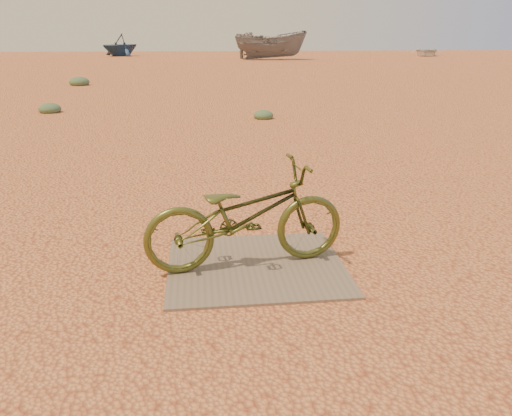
{
  "coord_description": "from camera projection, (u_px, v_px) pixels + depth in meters",
  "views": [
    {
      "loc": [
        -0.29,
        -3.52,
        1.89
      ],
      "look_at": [
        0.16,
        0.32,
        0.54
      ],
      "focal_mm": 35.0,
      "sensor_mm": 36.0,
      "label": 1
    }
  ],
  "objects": [
    {
      "name": "ground",
      "position": [
        241.0,
        286.0,
        3.96
      ],
      "size": [
        120.0,
        120.0,
        0.0
      ],
      "primitive_type": "plane",
      "color": "#E58E4F",
      "rests_on": "ground"
    },
    {
      "name": "plywood_board",
      "position": [
        256.0,
        266.0,
        4.28
      ],
      "size": [
        1.49,
        1.32,
        0.02
      ],
      "primitive_type": "cube",
      "color": "#725E4F",
      "rests_on": "ground"
    },
    {
      "name": "bicycle",
      "position": [
        246.0,
        216.0,
        4.13
      ],
      "size": [
        1.76,
        0.83,
        0.89
      ],
      "primitive_type": "imported",
      "rotation": [
        0.0,
        0.0,
        1.72
      ],
      "color": "#4C531F",
      "rests_on": "plywood_board"
    },
    {
      "name": "boat_far_left",
      "position": [
        120.0,
        45.0,
        45.82
      ],
      "size": [
        5.01,
        5.03,
        2.0
      ],
      "primitive_type": "imported",
      "rotation": [
        0.0,
        0.0,
        -0.76
      ],
      "color": "navy",
      "rests_on": "ground"
    },
    {
      "name": "boat_mid_right",
      "position": [
        271.0,
        45.0,
        39.38
      ],
      "size": [
        5.82,
        2.55,
        2.2
      ],
      "primitive_type": "imported",
      "rotation": [
        0.0,
        0.0,
        1.5
      ],
      "color": "slate",
      "rests_on": "ground"
    },
    {
      "name": "boat_far_right",
      "position": [
        426.0,
        51.0,
        46.5
      ],
      "size": [
        4.52,
        5.04,
        0.86
      ],
      "primitive_type": "imported",
      "rotation": [
        0.0,
        0.0,
        -0.47
      ],
      "color": "silver",
      "rests_on": "ground"
    },
    {
      "name": "kale_a",
      "position": [
        50.0,
        112.0,
        12.78
      ],
      "size": [
        0.55,
        0.55,
        0.31
      ],
      "primitive_type": "ellipsoid",
      "color": "#54754F",
      "rests_on": "ground"
    },
    {
      "name": "kale_b",
      "position": [
        263.0,
        119.0,
        11.85
      ],
      "size": [
        0.47,
        0.47,
        0.26
      ],
      "primitive_type": "ellipsoid",
      "color": "#54754F",
      "rests_on": "ground"
    },
    {
      "name": "kale_c",
      "position": [
        80.0,
        85.0,
        19.63
      ],
      "size": [
        0.77,
        0.77,
        0.42
      ],
      "primitive_type": "ellipsoid",
      "color": "#54754F",
      "rests_on": "ground"
    }
  ]
}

